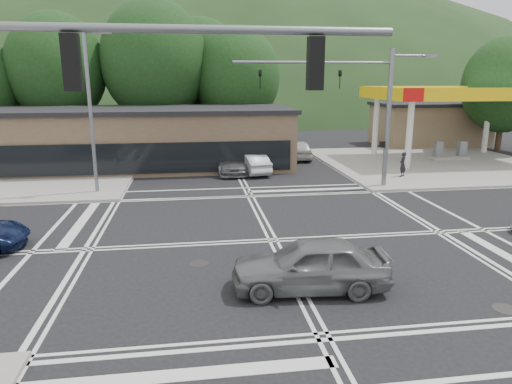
{
  "coord_description": "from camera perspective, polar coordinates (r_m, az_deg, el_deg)",
  "views": [
    {
      "loc": [
        -3.12,
        -17.08,
        6.31
      ],
      "look_at": [
        -0.33,
        2.53,
        1.4
      ],
      "focal_mm": 32.0,
      "sensor_mm": 36.0,
      "label": 1
    }
  ],
  "objects": [
    {
      "name": "ground",
      "position": [
        18.47,
        2.14,
        -6.06
      ],
      "size": [
        120.0,
        120.0,
        0.0
      ],
      "primitive_type": "plane",
      "color": "black",
      "rests_on": "ground"
    },
    {
      "name": "sidewalk_ne",
      "position": [
        37.36,
        21.09,
        3.39
      ],
      "size": [
        16.0,
        16.0,
        0.15
      ],
      "primitive_type": "cube",
      "color": "gray",
      "rests_on": "ground"
    },
    {
      "name": "sidewalk_nw",
      "position": [
        34.77,
        -27.93,
        1.96
      ],
      "size": [
        16.0,
        16.0,
        0.15
      ],
      "primitive_type": "cube",
      "color": "gray",
      "rests_on": "ground"
    },
    {
      "name": "gas_station_canopy",
      "position": [
        38.72,
        23.65,
        10.91
      ],
      "size": [
        12.32,
        8.34,
        5.75
      ],
      "color": "silver",
      "rests_on": "ground"
    },
    {
      "name": "convenience_store",
      "position": [
        48.21,
        20.81,
        7.79
      ],
      "size": [
        10.0,
        6.0,
        3.8
      ],
      "primitive_type": "cube",
      "color": "#846B4F",
      "rests_on": "ground"
    },
    {
      "name": "commercial_row",
      "position": [
        34.69,
        -16.21,
        6.24
      ],
      "size": [
        24.0,
        8.0,
        4.0
      ],
      "primitive_type": "cube",
      "color": "brown",
      "rests_on": "ground"
    },
    {
      "name": "hill_north",
      "position": [
        107.31,
        -6.52,
        10.47
      ],
      "size": [
        252.0,
        126.0,
        140.0
      ],
      "primitive_type": "ellipsoid",
      "color": "#1F3819",
      "rests_on": "ground"
    },
    {
      "name": "tree_n_a",
      "position": [
        42.5,
        -23.66,
        13.92
      ],
      "size": [
        8.0,
        8.0,
        11.75
      ],
      "color": "#382619",
      "rests_on": "ground"
    },
    {
      "name": "tree_n_b",
      "position": [
        41.2,
        -12.57,
        15.67
      ],
      "size": [
        9.0,
        9.0,
        12.98
      ],
      "color": "#382619",
      "rests_on": "ground"
    },
    {
      "name": "tree_n_c",
      "position": [
        41.28,
        -2.44,
        14.17
      ],
      "size": [
        7.6,
        7.6,
        10.87
      ],
      "color": "#382619",
      "rests_on": "ground"
    },
    {
      "name": "tree_n_e",
      "position": [
        45.1,
        -6.9,
        14.89
      ],
      "size": [
        8.4,
        8.4,
        11.98
      ],
      "color": "#382619",
      "rests_on": "ground"
    },
    {
      "name": "tree_ne",
      "position": [
        45.94,
        28.74,
        11.68
      ],
      "size": [
        7.2,
        7.2,
        9.99
      ],
      "color": "#382619",
      "rests_on": "ground"
    },
    {
      "name": "streetlight_nw",
      "position": [
        26.64,
        -19.94,
        10.4
      ],
      "size": [
        2.5,
        0.25,
        9.0
      ],
      "color": "slate",
      "rests_on": "ground"
    },
    {
      "name": "signal_mast_ne",
      "position": [
        27.24,
        13.86,
        10.93
      ],
      "size": [
        11.65,
        0.3,
        8.0
      ],
      "color": "slate",
      "rests_on": "ground"
    },
    {
      "name": "signal_mast_sw",
      "position": [
        9.53,
        -28.19,
        5.09
      ],
      "size": [
        9.14,
        0.28,
        8.0
      ],
      "color": "slate",
      "rests_on": "ground"
    },
    {
      "name": "car_grey_center",
      "position": [
        14.15,
        6.78,
        -9.01
      ],
      "size": [
        4.95,
        2.34,
        1.64
      ],
      "primitive_type": "imported",
      "rotation": [
        0.0,
        0.0,
        -1.66
      ],
      "color": "slate",
      "rests_on": "ground"
    },
    {
      "name": "car_queue_a",
      "position": [
        31.36,
        -0.41,
        3.61
      ],
      "size": [
        2.13,
        4.39,
        1.39
      ],
      "primitive_type": "imported",
      "rotation": [
        0.0,
        0.0,
        3.3
      ],
      "color": "#ADAFB5",
      "rests_on": "ground"
    },
    {
      "name": "car_queue_b",
      "position": [
        37.28,
        5.39,
        5.31
      ],
      "size": [
        2.25,
        4.63,
        1.52
      ],
      "primitive_type": "imported",
      "rotation": [
        0.0,
        0.0,
        3.04
      ],
      "color": "beige",
      "rests_on": "ground"
    },
    {
      "name": "car_northbound",
      "position": [
        31.62,
        -3.22,
        3.73
      ],
      "size": [
        2.2,
        5.04,
        1.44
      ],
      "primitive_type": "imported",
      "rotation": [
        0.0,
        0.0,
        0.04
      ],
      "color": "#5B5D5F",
      "rests_on": "ground"
    },
    {
      "name": "pedestrian",
      "position": [
        31.08,
        17.87,
        3.32
      ],
      "size": [
        0.69,
        0.67,
        1.59
      ],
      "primitive_type": "imported",
      "rotation": [
        0.0,
        0.0,
        3.86
      ],
      "color": "black",
      "rests_on": "sidewalk_ne"
    }
  ]
}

